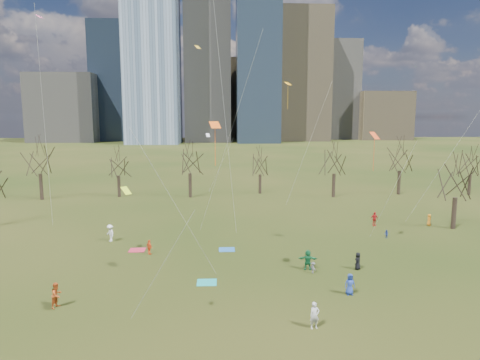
{
  "coord_description": "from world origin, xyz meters",
  "views": [
    {
      "loc": [
        -2.05,
        -30.79,
        13.32
      ],
      "look_at": [
        0.0,
        12.0,
        7.0
      ],
      "focal_mm": 32.0,
      "sensor_mm": 36.0,
      "label": 1
    }
  ],
  "objects_px": {
    "person_2": "(57,295)",
    "person_4": "(149,247)",
    "person_0": "(350,284)",
    "person_1": "(315,315)",
    "blanket_teal": "(207,282)",
    "blanket_navy": "(227,249)",
    "blanket_crimson": "(137,250)"
  },
  "relations": [
    {
      "from": "person_2",
      "to": "person_4",
      "type": "height_order",
      "value": "person_2"
    },
    {
      "from": "person_0",
      "to": "person_1",
      "type": "xyz_separation_m",
      "value": [
        -3.82,
        -5.05,
        0.05
      ]
    },
    {
      "from": "blanket_teal",
      "to": "person_0",
      "type": "height_order",
      "value": "person_0"
    },
    {
      "from": "person_4",
      "to": "blanket_teal",
      "type": "bearing_deg",
      "value": 175.86
    },
    {
      "from": "blanket_navy",
      "to": "blanket_teal",
      "type": "bearing_deg",
      "value": -101.64
    },
    {
      "from": "person_1",
      "to": "person_2",
      "type": "height_order",
      "value": "person_2"
    },
    {
      "from": "blanket_crimson",
      "to": "person_2",
      "type": "bearing_deg",
      "value": -103.63
    },
    {
      "from": "person_2",
      "to": "person_4",
      "type": "relative_size",
      "value": 1.26
    },
    {
      "from": "person_1",
      "to": "blanket_teal",
      "type": "bearing_deg",
      "value": 118.73
    },
    {
      "from": "blanket_crimson",
      "to": "person_4",
      "type": "bearing_deg",
      "value": -43.41
    },
    {
      "from": "blanket_navy",
      "to": "person_2",
      "type": "xyz_separation_m",
      "value": [
        -12.2,
        -12.7,
        0.9
      ]
    },
    {
      "from": "blanket_navy",
      "to": "person_0",
      "type": "distance_m",
      "value": 14.7
    },
    {
      "from": "blanket_teal",
      "to": "blanket_navy",
      "type": "bearing_deg",
      "value": 78.36
    },
    {
      "from": "person_0",
      "to": "blanket_teal",
      "type": "bearing_deg",
      "value": 163.61
    },
    {
      "from": "person_4",
      "to": "blanket_navy",
      "type": "bearing_deg",
      "value": -123.48
    },
    {
      "from": "blanket_navy",
      "to": "person_1",
      "type": "bearing_deg",
      "value": -72.32
    },
    {
      "from": "person_0",
      "to": "person_4",
      "type": "distance_m",
      "value": 19.66
    },
    {
      "from": "person_1",
      "to": "person_2",
      "type": "distance_m",
      "value": 17.91
    },
    {
      "from": "blanket_teal",
      "to": "person_0",
      "type": "bearing_deg",
      "value": -14.89
    },
    {
      "from": "blanket_navy",
      "to": "person_1",
      "type": "relative_size",
      "value": 0.92
    },
    {
      "from": "blanket_teal",
      "to": "person_0",
      "type": "relative_size",
      "value": 0.97
    },
    {
      "from": "blanket_crimson",
      "to": "person_0",
      "type": "height_order",
      "value": "person_0"
    },
    {
      "from": "person_1",
      "to": "person_2",
      "type": "xyz_separation_m",
      "value": [
        -17.48,
        3.87,
        0.04
      ]
    },
    {
      "from": "person_2",
      "to": "person_0",
      "type": "bearing_deg",
      "value": -67.34
    },
    {
      "from": "blanket_navy",
      "to": "person_0",
      "type": "relative_size",
      "value": 0.97
    },
    {
      "from": "blanket_teal",
      "to": "person_4",
      "type": "bearing_deg",
      "value": 127.8
    },
    {
      "from": "blanket_crimson",
      "to": "person_0",
      "type": "xyz_separation_m",
      "value": [
        18.16,
        -11.78,
        0.81
      ]
    },
    {
      "from": "person_0",
      "to": "person_1",
      "type": "distance_m",
      "value": 6.33
    },
    {
      "from": "person_2",
      "to": "person_4",
      "type": "xyz_separation_m",
      "value": [
        4.61,
        11.57,
        -0.19
      ]
    },
    {
      "from": "blanket_teal",
      "to": "person_4",
      "type": "distance_m",
      "value": 9.52
    },
    {
      "from": "person_1",
      "to": "blanket_crimson",
      "type": "bearing_deg",
      "value": 117.53
    },
    {
      "from": "blanket_crimson",
      "to": "person_1",
      "type": "height_order",
      "value": "person_1"
    }
  ]
}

